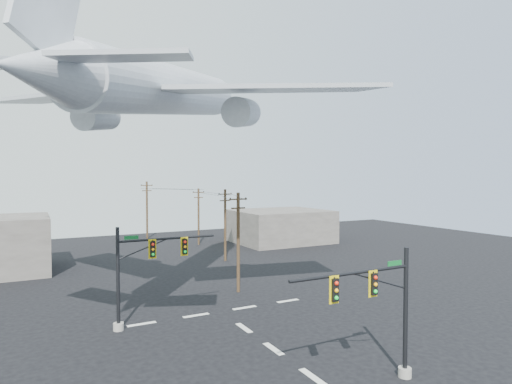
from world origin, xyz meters
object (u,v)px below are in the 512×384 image
airliner (168,91)px  signal_mast_near (383,312)px  utility_pole_a (238,240)px  utility_pole_c (199,215)px  utility_pole_b (225,223)px  signal_mast_far (141,273)px  utility_pole_d (147,209)px

airliner → signal_mast_near: bearing=-119.7°
utility_pole_a → utility_pole_c: size_ratio=1.04×
utility_pole_b → airliner: bearing=-124.0°
signal_mast_far → utility_pole_b: (14.31, 18.43, 0.83)m
signal_mast_near → utility_pole_b: size_ratio=0.84×
signal_mast_near → utility_pole_d: (1.57, 55.50, 1.32)m
utility_pole_a → utility_pole_d: (0.64, 36.78, 0.32)m
signal_mast_far → airliner: (2.61, 2.19, 12.94)m
signal_mast_near → utility_pole_a: bearing=87.2°
signal_mast_near → signal_mast_far: signal_mast_far is taller
utility_pole_a → airliner: 14.25m
utility_pole_a → airliner: bearing=-162.3°
signal_mast_far → utility_pole_c: (15.72, 31.71, 0.70)m
utility_pole_b → utility_pole_c: 13.35m
utility_pole_a → utility_pole_c: bearing=73.6°
utility_pole_a → signal_mast_far: bearing=-156.6°
utility_pole_c → utility_pole_d: utility_pole_d is taller
signal_mast_near → airliner: airliner is taller
signal_mast_near → utility_pole_c: (6.95, 45.46, 0.81)m
utility_pole_a → signal_mast_near: bearing=-96.6°
utility_pole_d → airliner: 41.98m
signal_mast_far → airliner: size_ratio=0.25×
utility_pole_c → airliner: airliner is taller
signal_mast_near → utility_pole_c: bearing=81.3°
utility_pole_d → airliner: size_ratio=0.33×
utility_pole_b → signal_mast_far: bearing=-126.0°
airliner → utility_pole_a: bearing=-29.4°
utility_pole_b → utility_pole_d: bearing=101.5°
airliner → utility_pole_d: bearing=28.1°
airliner → signal_mast_far: bearing=169.2°
utility_pole_b → utility_pole_d: 23.66m
utility_pole_b → utility_pole_c: bearing=85.7°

